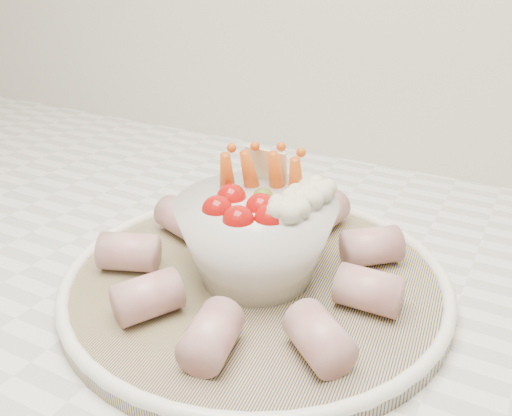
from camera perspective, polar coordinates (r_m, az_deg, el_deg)
The scene contains 3 objects.
serving_platter at distance 0.54m, azimuth -0.00°, elevation -7.25°, with size 0.40×0.40×0.02m.
veggie_bowl at distance 0.52m, azimuth 0.16°, elevation -2.70°, with size 0.15×0.15×0.12m.
cured_meat_rolls at distance 0.53m, azimuth -0.00°, elevation -5.23°, with size 0.28×0.29×0.04m.
Camera 1 is at (0.04, 0.98, 1.23)m, focal length 40.00 mm.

